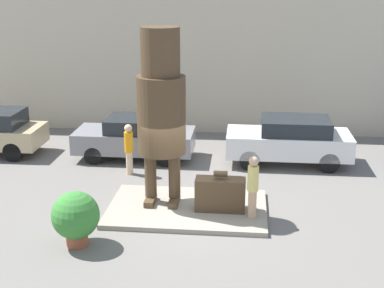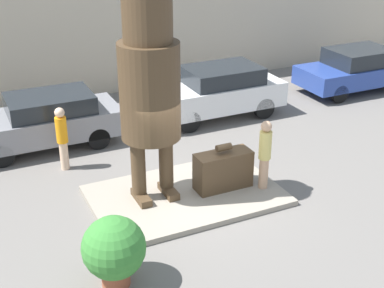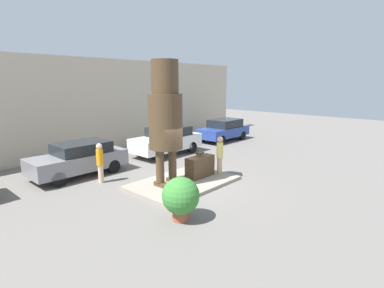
% 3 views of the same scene
% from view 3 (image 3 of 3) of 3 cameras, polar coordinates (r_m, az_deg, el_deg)
% --- Properties ---
extents(ground_plane, '(60.00, 60.00, 0.00)m').
position_cam_3_polar(ground_plane, '(12.83, -1.64, -7.63)').
color(ground_plane, slate).
extents(pedestal, '(4.44, 2.88, 0.13)m').
position_cam_3_polar(pedestal, '(12.81, -1.65, -7.34)').
color(pedestal, gray).
rests_on(pedestal, ground_plane).
extents(building_backdrop, '(28.00, 0.60, 5.65)m').
position_cam_3_polar(building_backdrop, '(18.91, -20.26, 6.72)').
color(building_backdrop, beige).
rests_on(building_backdrop, ground_plane).
extents(statue_figure, '(1.34, 1.34, 4.96)m').
position_cam_3_polar(statue_figure, '(11.83, -5.08, 5.78)').
color(statue_figure, '#4C3823').
rests_on(statue_figure, pedestal).
extents(giant_suitcase, '(1.38, 0.55, 1.15)m').
position_cam_3_polar(giant_suitcase, '(13.23, 1.52, -4.29)').
color(giant_suitcase, '#4C3823').
rests_on(giant_suitcase, pedestal).
extents(tourist, '(0.29, 0.29, 1.73)m').
position_cam_3_polar(tourist, '(13.51, 5.32, -1.88)').
color(tourist, tan).
rests_on(tourist, pedestal).
extents(parked_car_grey, '(4.26, 1.82, 1.53)m').
position_cam_3_polar(parked_car_grey, '(14.71, -20.70, -2.55)').
color(parked_car_grey, gray).
rests_on(parked_car_grey, ground_plane).
extents(parked_car_white, '(4.30, 1.84, 1.65)m').
position_cam_3_polar(parked_car_white, '(17.75, -4.78, 0.76)').
color(parked_car_white, silver).
rests_on(parked_car_white, ground_plane).
extents(parked_car_blue, '(4.16, 1.87, 1.56)m').
position_cam_3_polar(parked_car_blue, '(22.12, 6.06, 2.78)').
color(parked_car_blue, '#284293').
rests_on(parked_car_blue, ground_plane).
extents(planter_pot, '(1.18, 1.18, 1.40)m').
position_cam_3_polar(planter_pot, '(9.41, -2.16, -10.01)').
color(planter_pot, brown).
rests_on(planter_pot, ground_plane).
extents(worker_hivis, '(0.29, 0.29, 1.72)m').
position_cam_3_polar(worker_hivis, '(13.32, -17.11, -3.18)').
color(worker_hivis, beige).
rests_on(worker_hivis, ground_plane).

